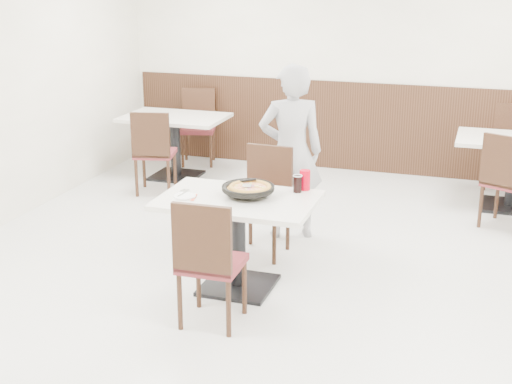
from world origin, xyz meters
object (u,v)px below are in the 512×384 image
(main_table, at_px, (238,243))
(pizza, at_px, (250,190))
(bg_chair_right_near, at_px, (509,181))
(diner_person, at_px, (291,152))
(red_cup, at_px, (305,180))
(bg_chair_right_far, at_px, (507,148))
(bg_table_left, at_px, (176,147))
(cola_glass, at_px, (298,184))
(chair_far, at_px, (262,203))
(bg_chair_left_far, at_px, (198,128))
(bg_chair_left_near, at_px, (155,151))
(pizza_pan, at_px, (248,191))
(side_plate, at_px, (185,196))
(chair_near, at_px, (212,260))

(main_table, bearing_deg, pizza, 31.04)
(bg_chair_right_near, bearing_deg, diner_person, -131.18)
(red_cup, bearing_deg, bg_chair_right_far, 62.81)
(diner_person, relative_size, bg_table_left, 1.36)
(pizza, bearing_deg, cola_glass, 36.63)
(main_table, xyz_separation_m, chair_far, (-0.03, 0.71, 0.10))
(pizza, relative_size, bg_chair_left_far, 0.37)
(pizza, xyz_separation_m, diner_person, (-0.00, 1.18, 0.01))
(bg_chair_left_near, distance_m, bg_chair_left_far, 1.26)
(bg_chair_right_far, bearing_deg, pizza_pan, 70.98)
(bg_chair_left_near, height_order, bg_chair_right_near, same)
(chair_far, bearing_deg, cola_glass, 138.04)
(diner_person, bearing_deg, bg_table_left, -62.04)
(main_table, bearing_deg, bg_chair_left_near, 129.68)
(pizza, distance_m, side_plate, 0.51)
(pizza_pan, relative_size, bg_chair_right_far, 0.38)
(bg_chair_right_near, bearing_deg, bg_chair_right_far, 114.89)
(chair_near, xyz_separation_m, bg_table_left, (-1.77, 3.29, -0.10))
(bg_table_left, height_order, bg_chair_left_near, bg_chair_left_near)
(main_table, height_order, chair_near, chair_near)
(red_cup, bearing_deg, side_plate, -149.90)
(pizza_pan, relative_size, red_cup, 2.26)
(side_plate, distance_m, diner_person, 1.43)
(bg_chair_left_near, distance_m, bg_chair_right_far, 3.98)
(bg_chair_left_far, height_order, bg_chair_right_near, same)
(chair_near, height_order, bg_chair_left_far, same)
(side_plate, relative_size, red_cup, 1.06)
(bg_table_left, distance_m, bg_chair_left_far, 0.64)
(main_table, bearing_deg, bg_table_left, 123.05)
(pizza_pan, relative_size, bg_chair_left_far, 0.38)
(bg_table_left, bearing_deg, cola_glass, -48.23)
(chair_near, xyz_separation_m, bg_chair_right_near, (2.01, 2.70, 0.00))
(diner_person, height_order, bg_chair_left_far, diner_person)
(bg_chair_left_near, height_order, bg_chair_left_far, same)
(bg_table_left, bearing_deg, bg_chair_left_far, 87.62)
(main_table, height_order, chair_far, chair_far)
(bg_chair_right_far, bearing_deg, main_table, 70.57)
(cola_glass, relative_size, bg_chair_left_far, 0.14)
(chair_near, height_order, bg_chair_right_far, same)
(red_cup, relative_size, diner_person, 0.10)
(cola_glass, bearing_deg, bg_chair_left_far, 124.91)
(diner_person, distance_m, bg_chair_left_near, 2.01)
(side_plate, distance_m, bg_chair_left_far, 3.70)
(pizza, distance_m, cola_glass, 0.39)
(side_plate, xyz_separation_m, bg_table_left, (-1.36, 2.81, -0.38))
(diner_person, height_order, bg_chair_right_far, diner_person)
(pizza_pan, bearing_deg, cola_glass, 34.33)
(chair_far, distance_m, bg_chair_left_near, 2.16)
(bg_chair_left_near, bearing_deg, bg_table_left, 80.14)
(side_plate, relative_size, bg_chair_right_far, 0.18)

